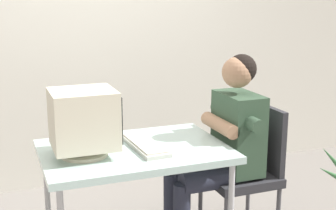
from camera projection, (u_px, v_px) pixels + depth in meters
wall_back at (119, 12)px, 4.05m from camera, size 8.00×0.10×3.00m
desk at (134, 156)px, 2.87m from camera, size 1.12×0.78×0.74m
crt_monitor at (84, 120)px, 2.67m from camera, size 0.37×0.33×0.39m
keyboard at (145, 145)px, 2.86m from camera, size 0.18×0.48×0.03m
office_chair at (249, 165)px, 3.21m from camera, size 0.45×0.45×0.91m
person_seated at (223, 142)px, 3.09m from camera, size 0.73×0.58×1.28m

